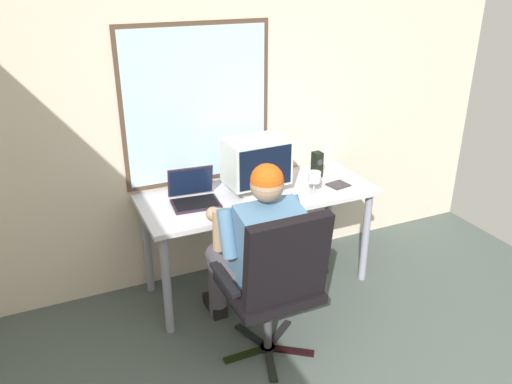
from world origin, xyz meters
TOP-DOWN VIEW (x-y plane):
  - wall_rear at (-0.01, 2.36)m, footprint 4.55×0.08m
  - desk at (0.05, 1.97)m, footprint 1.66×0.66m
  - office_chair at (-0.20, 1.18)m, footprint 0.61×0.58m
  - person_seated at (-0.20, 1.45)m, footprint 0.53×0.77m
  - crt_monitor at (0.04, 2.00)m, footprint 0.44×0.31m
  - laptop at (-0.41, 2.02)m, footprint 0.33×0.30m
  - wine_glass at (0.40, 1.81)m, footprint 0.09×0.09m
  - desk_speaker at (0.57, 2.07)m, footprint 0.07×0.08m
  - cd_case at (0.63, 1.85)m, footprint 0.16×0.15m

SIDE VIEW (x-z plane):
  - office_chair at x=-0.20m, z-range 0.07..1.11m
  - person_seated at x=-0.20m, z-range 0.04..1.28m
  - desk at x=0.05m, z-range 0.29..1.04m
  - cd_case at x=0.63m, z-range 0.76..0.77m
  - laptop at x=-0.41m, z-range 0.71..0.93m
  - desk_speaker at x=0.57m, z-range 0.76..0.95m
  - wine_glass at x=0.40m, z-range 0.79..0.95m
  - crt_monitor at x=0.04m, z-range 0.79..1.17m
  - wall_rear at x=-0.01m, z-range 0.00..2.69m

